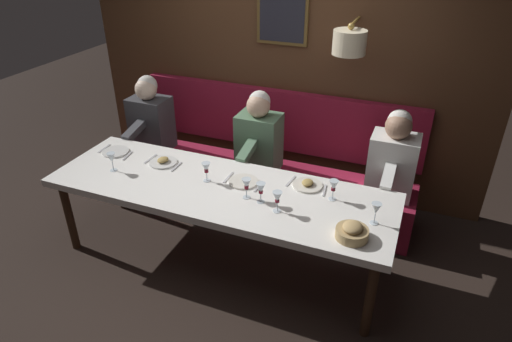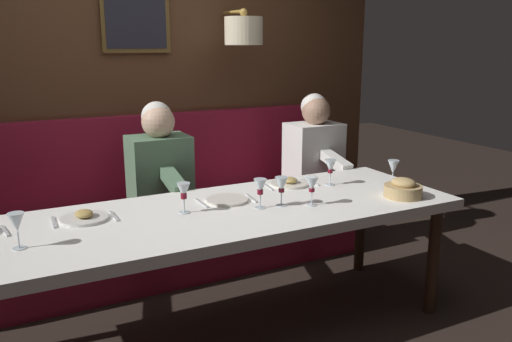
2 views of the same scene
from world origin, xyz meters
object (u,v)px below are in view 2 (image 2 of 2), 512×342
Objects in this scene: wine_glass_2 at (184,192)px; bread_bowl at (403,189)px; dining_table at (211,222)px; wine_glass_4 at (260,188)px; wine_glass_3 at (312,185)px; diner_near at (160,165)px; diner_nearest at (314,148)px; wine_glass_1 at (281,186)px; wine_glass_0 at (330,167)px; wine_glass_6 at (393,168)px; wine_glass_5 at (17,223)px.

bread_bowl is (-0.30, -1.24, -0.07)m from wine_glass_2.
wine_glass_4 is (-0.06, -0.27, 0.18)m from dining_table.
diner_near is at bearing 28.16° from wine_glass_3.
bread_bowl is (-0.25, -1.11, 0.11)m from dining_table.
wine_glass_2 is at bearing 70.15° from dining_table.
wine_glass_4 is at bearing 72.80° from wine_glass_3.
diner_near is at bearing 90.00° from diner_nearest.
dining_table is 17.02× the size of wine_glass_1.
wine_glass_3 is at bearing 79.36° from bread_bowl.
wine_glass_6 is at bearing -119.37° from wine_glass_0.
diner_near is 4.82× the size of wine_glass_4.
diner_near reaches higher than wine_glass_6.
wine_glass_1 is 1.33m from wine_glass_5.
diner_near is at bearing 44.49° from bread_bowl.
wine_glass_1 is (-0.96, 0.84, 0.04)m from diner_nearest.
diner_nearest reaches higher than wine_glass_0.
wine_glass_1 is at bearing 115.93° from wine_glass_0.
wine_glass_2 is at bearing 76.24° from wine_glass_1.
dining_table is at bearing 100.22° from wine_glass_0.
dining_table is 3.53× the size of diner_nearest.
diner_near reaches higher than wine_glass_2.
wine_glass_4 is at bearing 134.32° from diner_nearest.
dining_table is 17.02× the size of wine_glass_5.
wine_glass_3 is at bearing -106.18° from wine_glass_2.
wine_glass_0 is at bearing -82.06° from wine_glass_5.
wine_glass_5 is (-0.25, 1.82, 0.00)m from wine_glass_0.
bread_bowl is at bearing -102.93° from dining_table.
wine_glass_2 reaches higher than dining_table.
wine_glass_2 is at bearing 86.56° from wine_glass_6.
diner_nearest is 1.35m from wine_glass_4.
wine_glass_0 is 1.00× the size of wine_glass_1.
wine_glass_3 is (-0.31, 0.34, 0.00)m from wine_glass_0.
wine_glass_2 and wine_glass_4 have the same top height.
wine_glass_2 is at bearing 74.54° from wine_glass_4.
diner_near is (0.00, 1.24, 0.00)m from diner_nearest.
wine_glass_1 is at bearing 138.72° from diner_nearest.
wine_glass_4 is at bearing -103.22° from dining_table.
wine_glass_3 is 1.49m from wine_glass_5.
wine_glass_1 reaches higher than dining_table.
wine_glass_4 is (0.02, 0.12, -0.00)m from wine_glass_1.
dining_table is 1.14m from bread_bowl.
diner_nearest is 4.82× the size of wine_glass_6.
diner_near is 4.82× the size of wine_glass_6.
wine_glass_0 and wine_glass_3 have the same top height.
diner_nearest reaches higher than wine_glass_4.
wine_glass_1 is (-0.24, 0.49, 0.00)m from wine_glass_0.
wine_glass_2 is 1.00× the size of wine_glass_5.
diner_nearest is 4.82× the size of wine_glass_5.
wine_glass_4 and wine_glass_6 have the same top height.
wine_glass_6 reaches higher than bread_bowl.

